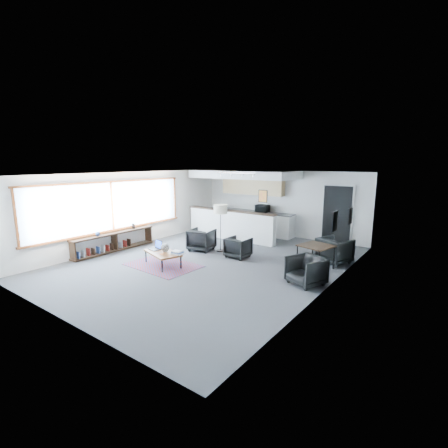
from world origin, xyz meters
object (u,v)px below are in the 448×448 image
Objects in this scene: coffee_table at (163,253)px; floor_lamp at (220,211)px; book_stack at (177,253)px; microwave at (262,208)px; dining_table at (316,247)px; laptop at (157,247)px; dining_chair_far at (334,251)px; dining_chair_near at (306,272)px; armchair_left at (202,239)px; ceramic_pot at (165,248)px; armchair_right at (238,246)px.

coffee_table is 0.88× the size of floor_lamp.
book_stack is 0.63× the size of microwave.
dining_table is at bearing -44.17° from microwave.
dining_chair_far is at bearing 49.47° from laptop.
book_stack is at bearing -141.08° from dining_chair_near.
dining_table is at bearing 173.89° from armchair_left.
ceramic_pot is at bearing -142.10° from dining_chair_near.
dining_chair_far is (4.27, 3.07, -0.12)m from laptop.
armchair_right is at bearing -176.26° from dining_chair_near.
dining_chair_far reaches higher than coffee_table.
laptop is 5.21m from microwave.
microwave is (0.43, 3.32, 0.71)m from armchair_left.
laptop is 2.49m from armchair_right.
laptop is at bearing -110.31° from floor_lamp.
ceramic_pot is 0.16× the size of floor_lamp.
coffee_table is 2.57× the size of microwave.
armchair_right is 2.87m from dining_chair_far.
ceramic_pot is at bearing 5.34° from laptop.
dining_table is (3.14, 2.24, 0.17)m from book_stack.
laptop is at bearing 56.43° from dining_chair_far.
ceramic_pot is (0.05, 0.05, 0.16)m from coffee_table.
laptop is at bearing 171.61° from ceramic_pot.
ceramic_pot reaches higher than coffee_table.
armchair_right is (0.80, 1.87, -0.10)m from book_stack.
ceramic_pot is 4.26m from dining_table.
ceramic_pot is at bearing 66.53° from coffee_table.
dining_chair_far is at bearing 39.16° from ceramic_pot.
ceramic_pot is at bearing 59.85° from dining_chair_far.
floor_lamp is (0.41, 2.23, 0.99)m from coffee_table.
book_stack is at bearing 97.35° from armchair_left.
dining_table is at bearing 32.51° from ceramic_pot.
dining_table is (3.80, 0.42, 0.21)m from armchair_left.
dining_chair_near is 5.61m from microwave.
armchair_right is at bearing 45.59° from dining_chair_far.
ceramic_pot is 2.29m from armchair_right.
armchair_right is 1.36m from floor_lamp.
dining_table is at bearing 93.72° from dining_chair_far.
laptop is at bearing -144.25° from dining_chair_near.
microwave is (0.64, 5.13, 0.63)m from laptop.
laptop is 0.27× the size of floor_lamp.
dining_chair_far is 4.24m from microwave.
coffee_table is 1.41× the size of dining_table.
laptop is 0.79× the size of microwave.
armchair_right is (1.66, 1.86, -0.13)m from laptop.
dining_chair_near reaches higher than ceramic_pot.
dining_chair_near is 2.15m from dining_chair_far.
coffee_table is 1.93× the size of dining_chair_far.
coffee_table is at bearing 56.97° from armchair_right.
microwave is (-3.63, 4.21, 0.78)m from dining_chair_near.
armchair_left is at bearing 96.42° from ceramic_pot.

